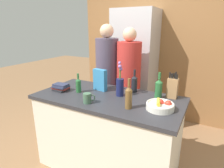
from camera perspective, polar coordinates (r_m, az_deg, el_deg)
ground_plane at (r=2.60m, az=-1.16°, el=-23.33°), size 14.00×14.00×0.00m
kitchen_island at (r=2.32m, az=-1.23°, el=-14.54°), size 1.66×0.81×0.93m
back_wall_wood at (r=3.62m, az=12.68°, el=10.57°), size 2.86×0.12×2.60m
refrigerator at (r=3.40m, az=6.90°, el=5.07°), size 0.70×0.62×1.97m
fruit_bowl at (r=1.84m, az=14.53°, el=-6.35°), size 0.26×0.26×0.09m
knife_block at (r=2.15m, az=17.96°, el=-1.10°), size 0.11×0.09×0.30m
flower_vase at (r=2.10m, az=2.44°, el=-0.25°), size 0.09×0.09×0.39m
cereal_box at (r=2.29m, az=-3.66°, el=1.26°), size 0.19×0.09×0.26m
coffee_mug at (r=1.94m, az=-7.46°, el=-4.30°), size 0.11×0.10×0.10m
book_stack at (r=2.39m, az=-15.33°, el=-0.98°), size 0.21×0.16×0.08m
bottle_oil at (r=2.09m, az=14.03°, el=-1.28°), size 0.08×0.08×0.29m
bottle_vinegar at (r=2.26m, az=-10.20°, el=-0.26°), size 0.06×0.06×0.23m
bottle_wine at (r=2.25m, az=6.81°, el=0.27°), size 0.07×0.07×0.27m
bottle_water at (r=1.78m, az=5.09°, el=-3.92°), size 0.07×0.07×0.30m
person_at_sink at (r=2.89m, az=-1.50°, el=2.81°), size 0.34×0.34×1.72m
person_in_blue at (r=2.80m, az=5.05°, el=1.61°), size 0.35×0.35×1.68m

